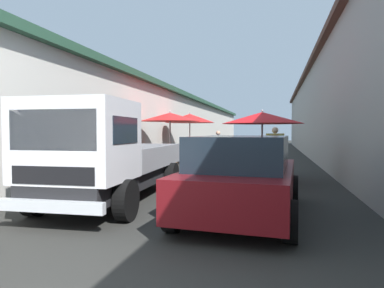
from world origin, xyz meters
TOP-DOWN VIEW (x-y plane):
  - ground at (13.50, 0.00)m, footprint 90.00×90.00m
  - building_left_whitewash at (15.75, 7.05)m, footprint 49.80×7.50m
  - fruit_stall_mid_lane at (9.97, 2.24)m, footprint 2.32×2.32m
  - fruit_stall_near_left at (8.14, -1.34)m, footprint 2.43×2.43m
  - fruit_stall_near_right at (13.24, 2.27)m, footprint 2.37×2.37m
  - hatchback_car at (3.93, -1.12)m, footprint 4.01×2.11m
  - delivery_truck at (3.72, 1.67)m, footprint 5.00×2.16m
  - vendor_by_crates at (10.23, -1.67)m, footprint 0.33×0.64m
  - vendor_in_shade at (13.37, 0.93)m, footprint 0.32×0.61m
  - parked_scooter at (6.89, 2.51)m, footprint 1.69×0.36m
  - plastic_stool at (9.89, -1.51)m, footprint 0.30×0.30m

SIDE VIEW (x-z plane):
  - ground at x=13.50m, z-range 0.00..0.00m
  - plastic_stool at x=9.89m, z-range 0.11..0.54m
  - parked_scooter at x=6.89m, z-range -0.12..1.02m
  - hatchback_car at x=3.93m, z-range 0.01..1.46m
  - vendor_in_shade at x=13.37m, z-range 0.11..1.68m
  - vendor_by_crates at x=10.23m, z-range 0.14..1.83m
  - delivery_truck at x=3.72m, z-range 0.00..2.08m
  - fruit_stall_near_left at x=8.14m, z-range 0.56..2.75m
  - fruit_stall_mid_lane at x=9.97m, z-range 0.58..2.91m
  - fruit_stall_near_right at x=13.24m, z-range 0.63..3.08m
  - building_left_whitewash at x=15.75m, z-range 0.01..3.83m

